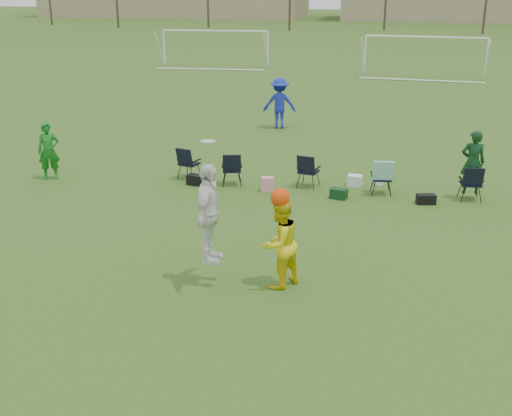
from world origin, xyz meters
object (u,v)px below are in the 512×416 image
(fielder_blue, at_px, (279,103))
(center_contest, at_px, (244,228))
(goal_left, at_px, (215,38))
(goal_mid, at_px, (425,45))
(fielder_green_near, at_px, (49,151))

(fielder_blue, relative_size, center_contest, 0.70)
(goal_left, height_order, goal_mid, same)
(fielder_green_near, relative_size, goal_left, 0.23)
(goal_mid, bearing_deg, goal_left, 175.87)
(center_contest, bearing_deg, fielder_green_near, 142.79)
(fielder_green_near, bearing_deg, goal_mid, 38.62)
(fielder_green_near, height_order, fielder_blue, fielder_blue)
(goal_mid, bearing_deg, fielder_green_near, -110.25)
(center_contest, distance_m, goal_mid, 30.78)
(fielder_blue, distance_m, goal_mid, 17.48)
(fielder_blue, bearing_deg, goal_left, -78.02)
(fielder_green_near, relative_size, fielder_blue, 0.85)
(center_contest, xyz_separation_m, goal_left, (-10.18, 32.54, 0.73))
(fielder_green_near, height_order, goal_left, goal_left)
(center_contest, bearing_deg, goal_left, 107.37)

